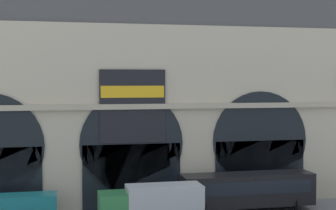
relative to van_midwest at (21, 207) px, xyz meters
The scene contains 4 objects.
station_building 13.07m from the van_midwest, 30.00° to the left, with size 47.59×5.38×19.63m.
van_midwest is the anchor object (origin of this frame).
box_truck_center 9.91m from the van_midwest, 18.72° to the right, with size 7.50×2.91×3.12m.
bus_mideast 17.92m from the van_midwest, ahead, with size 11.00×3.25×3.10m.
Camera 1 is at (-5.99, -36.51, 10.70)m, focal length 54.24 mm.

